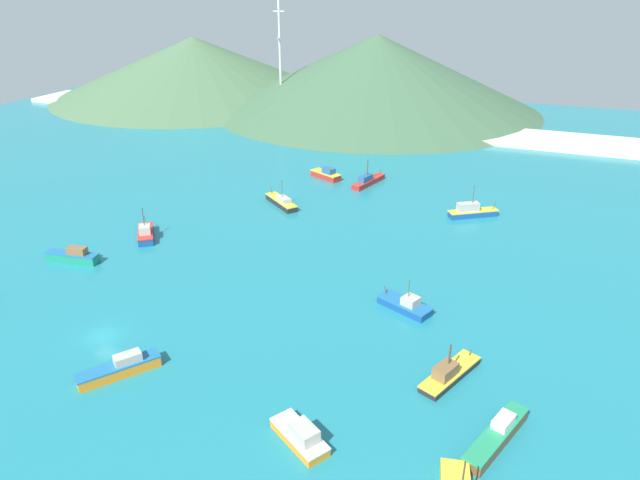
% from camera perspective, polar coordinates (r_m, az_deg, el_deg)
% --- Properties ---
extents(ground, '(260.00, 280.00, 0.50)m').
position_cam_1_polar(ground, '(97.36, -9.59, -0.25)').
color(ground, teal).
extents(fishing_boat_0, '(7.97, 5.46, 4.74)m').
position_cam_1_polar(fishing_boat_0, '(77.27, 8.61, -6.46)').
color(fishing_boat_0, '#14478C').
rests_on(fishing_boat_0, ground).
extents(fishing_boat_3, '(6.46, 7.51, 5.72)m').
position_cam_1_polar(fishing_boat_3, '(101.04, -17.15, 0.65)').
color(fishing_boat_3, '#14478C').
rests_on(fishing_boat_3, ground).
extents(fishing_boat_4, '(5.78, 9.44, 4.76)m').
position_cam_1_polar(fishing_boat_4, '(66.10, 12.84, -12.95)').
color(fishing_boat_4, '#232328').
rests_on(fishing_boat_4, ground).
extents(fishing_boat_5, '(7.76, 5.38, 2.58)m').
position_cam_1_polar(fishing_boat_5, '(126.03, 0.64, 6.61)').
color(fishing_boat_5, red).
rests_on(fishing_boat_5, ground).
extents(fishing_boat_6, '(5.45, 10.27, 2.26)m').
position_cam_1_polar(fishing_boat_6, '(59.86, 17.38, -18.25)').
color(fishing_boat_6, brown).
rests_on(fishing_boat_6, ground).
extents(fishing_boat_7, '(7.04, 8.62, 2.38)m').
position_cam_1_polar(fishing_boat_7, '(68.82, -19.46, -12.06)').
color(fishing_boat_7, orange).
rests_on(fishing_boat_7, ground).
extents(fishing_boat_8, '(8.68, 3.18, 2.58)m').
position_cam_1_polar(fishing_boat_8, '(96.72, -23.58, -1.50)').
color(fishing_boat_8, '#198466').
rests_on(fishing_boat_8, ground).
extents(fishing_boat_9, '(9.00, 6.95, 6.22)m').
position_cam_1_polar(fishing_boat_9, '(109.15, 15.00, 2.80)').
color(fishing_boat_9, '#14478C').
rests_on(fishing_boat_9, ground).
extents(fishing_boat_10, '(7.07, 5.76, 2.43)m').
position_cam_1_polar(fishing_boat_10, '(57.29, -1.95, -19.09)').
color(fishing_boat_10, orange).
rests_on(fishing_boat_10, ground).
extents(fishing_boat_11, '(4.75, 10.77, 5.74)m').
position_cam_1_polar(fishing_boat_11, '(122.66, 4.84, 5.95)').
color(fishing_boat_11, red).
rests_on(fishing_boat_11, ground).
extents(fishing_boat_12, '(8.95, 7.65, 5.32)m').
position_cam_1_polar(fishing_boat_12, '(110.98, -3.89, 3.85)').
color(fishing_boat_12, '#232328').
rests_on(fishing_boat_12, ground).
extents(beach_strip, '(247.00, 18.16, 1.20)m').
position_cam_1_polar(beach_strip, '(172.91, 5.16, 11.50)').
color(beach_strip, beige).
rests_on(beach_strip, ground).
extents(hill_west, '(103.82, 103.82, 21.00)m').
position_cam_1_polar(hill_west, '(222.75, -12.48, 16.67)').
color(hill_west, '#476B47').
rests_on(hill_west, ground).
extents(hill_central, '(107.76, 107.76, 24.01)m').
position_cam_1_polar(hill_central, '(194.73, 5.74, 16.42)').
color(hill_central, '#3D6042').
rests_on(hill_central, ground).
extents(radio_tower, '(3.79, 3.03, 37.93)m').
position_cam_1_polar(radio_tower, '(185.43, -4.06, 18.34)').
color(radio_tower, silver).
rests_on(radio_tower, ground).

